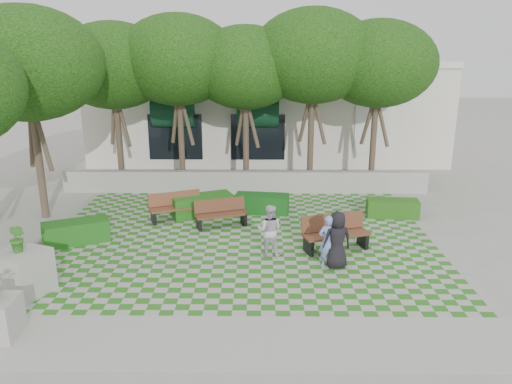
{
  "coord_description": "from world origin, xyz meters",
  "views": [
    {
      "loc": [
        0.66,
        -13.69,
        5.89
      ],
      "look_at": [
        0.5,
        1.5,
        1.4
      ],
      "focal_mm": 35.0,
      "sensor_mm": 36.0,
      "label": 1
    }
  ],
  "objects_px": {
    "person_blue": "(328,241)",
    "person_white": "(269,230)",
    "hedge_east": "(392,208)",
    "hedge_midright": "(262,203)",
    "bench_west": "(176,207)",
    "hedge_west": "(76,232)",
    "bench_mid": "(221,214)",
    "hedge_midleft": "(202,205)",
    "planter_back": "(22,271)",
    "bench_east": "(335,233)",
    "person_dark": "(337,240)"
  },
  "relations": [
    {
      "from": "bench_east",
      "to": "planter_back",
      "type": "distance_m",
      "value": 8.53
    },
    {
      "from": "person_blue",
      "to": "hedge_west",
      "type": "bearing_deg",
      "value": -23.04
    },
    {
      "from": "hedge_midleft",
      "to": "person_white",
      "type": "distance_m",
      "value": 4.24
    },
    {
      "from": "bench_east",
      "to": "person_dark",
      "type": "distance_m",
      "value": 1.3
    },
    {
      "from": "bench_east",
      "to": "planter_back",
      "type": "relative_size",
      "value": 1.16
    },
    {
      "from": "person_dark",
      "to": "person_white",
      "type": "bearing_deg",
      "value": -35.63
    },
    {
      "from": "person_dark",
      "to": "person_blue",
      "type": "bearing_deg",
      "value": -29.22
    },
    {
      "from": "person_white",
      "to": "hedge_midleft",
      "type": "bearing_deg",
      "value": -44.95
    },
    {
      "from": "person_dark",
      "to": "hedge_east",
      "type": "bearing_deg",
      "value": -132.84
    },
    {
      "from": "hedge_midleft",
      "to": "planter_back",
      "type": "distance_m",
      "value": 7.0
    },
    {
      "from": "bench_west",
      "to": "bench_mid",
      "type": "bearing_deg",
      "value": -44.61
    },
    {
      "from": "bench_east",
      "to": "hedge_east",
      "type": "height_order",
      "value": "bench_east"
    },
    {
      "from": "planter_back",
      "to": "person_dark",
      "type": "relative_size",
      "value": 1.13
    },
    {
      "from": "hedge_east",
      "to": "planter_back",
      "type": "distance_m",
      "value": 12.02
    },
    {
      "from": "bench_east",
      "to": "bench_mid",
      "type": "bearing_deg",
      "value": 133.68
    },
    {
      "from": "hedge_midright",
      "to": "hedge_midleft",
      "type": "bearing_deg",
      "value": -170.86
    },
    {
      "from": "person_blue",
      "to": "hedge_midright",
      "type": "bearing_deg",
      "value": -79.42
    },
    {
      "from": "bench_west",
      "to": "hedge_west",
      "type": "relative_size",
      "value": 0.99
    },
    {
      "from": "bench_east",
      "to": "person_dark",
      "type": "bearing_deg",
      "value": -114.07
    },
    {
      "from": "person_blue",
      "to": "person_dark",
      "type": "xyz_separation_m",
      "value": [
        0.24,
        -0.08,
        0.06
      ]
    },
    {
      "from": "hedge_east",
      "to": "person_dark",
      "type": "bearing_deg",
      "value": -121.53
    },
    {
      "from": "bench_west",
      "to": "person_blue",
      "type": "xyz_separation_m",
      "value": [
        4.79,
        -3.76,
        0.27
      ]
    },
    {
      "from": "hedge_east",
      "to": "hedge_midright",
      "type": "bearing_deg",
      "value": 174.68
    },
    {
      "from": "hedge_midright",
      "to": "hedge_west",
      "type": "bearing_deg",
      "value": -152.74
    },
    {
      "from": "bench_east",
      "to": "hedge_east",
      "type": "bearing_deg",
      "value": 32.73
    },
    {
      "from": "bench_mid",
      "to": "hedge_east",
      "type": "distance_m",
      "value": 6.12
    },
    {
      "from": "bench_west",
      "to": "hedge_midleft",
      "type": "distance_m",
      "value": 0.99
    },
    {
      "from": "person_dark",
      "to": "hedge_midright",
      "type": "bearing_deg",
      "value": -77.78
    },
    {
      "from": "planter_back",
      "to": "person_dark",
      "type": "xyz_separation_m",
      "value": [
        7.9,
        1.59,
        0.2
      ]
    },
    {
      "from": "bench_mid",
      "to": "person_blue",
      "type": "relative_size",
      "value": 1.24
    },
    {
      "from": "hedge_midright",
      "to": "hedge_midleft",
      "type": "relative_size",
      "value": 0.9
    },
    {
      "from": "bench_west",
      "to": "person_white",
      "type": "height_order",
      "value": "person_white"
    },
    {
      "from": "bench_west",
      "to": "person_blue",
      "type": "distance_m",
      "value": 6.1
    },
    {
      "from": "bench_mid",
      "to": "hedge_west",
      "type": "xyz_separation_m",
      "value": [
        -4.37,
        -1.49,
        -0.1
      ]
    },
    {
      "from": "hedge_east",
      "to": "person_dark",
      "type": "distance_m",
      "value": 5.01
    },
    {
      "from": "hedge_west",
      "to": "person_blue",
      "type": "relative_size",
      "value": 1.32
    },
    {
      "from": "bench_mid",
      "to": "person_white",
      "type": "height_order",
      "value": "person_white"
    },
    {
      "from": "hedge_midright",
      "to": "hedge_midleft",
      "type": "height_order",
      "value": "hedge_midleft"
    },
    {
      "from": "hedge_east",
      "to": "person_white",
      "type": "bearing_deg",
      "value": -142.36
    },
    {
      "from": "bench_mid",
      "to": "bench_west",
      "type": "distance_m",
      "value": 1.73
    },
    {
      "from": "hedge_east",
      "to": "person_white",
      "type": "height_order",
      "value": "person_white"
    },
    {
      "from": "bench_east",
      "to": "bench_mid",
      "type": "distance_m",
      "value": 4.05
    },
    {
      "from": "hedge_east",
      "to": "person_white",
      "type": "relative_size",
      "value": 1.17
    },
    {
      "from": "planter_back",
      "to": "person_blue",
      "type": "distance_m",
      "value": 7.84
    },
    {
      "from": "person_blue",
      "to": "hedge_east",
      "type": "bearing_deg",
      "value": -135.07
    },
    {
      "from": "bench_west",
      "to": "person_dark",
      "type": "relative_size",
      "value": 1.2
    },
    {
      "from": "person_blue",
      "to": "person_white",
      "type": "distance_m",
      "value": 1.76
    },
    {
      "from": "hedge_east",
      "to": "hedge_midleft",
      "type": "bearing_deg",
      "value": 179.26
    },
    {
      "from": "person_dark",
      "to": "planter_back",
      "type": "bearing_deg",
      "value": 0.07
    },
    {
      "from": "bench_mid",
      "to": "bench_west",
      "type": "relative_size",
      "value": 0.95
    }
  ]
}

